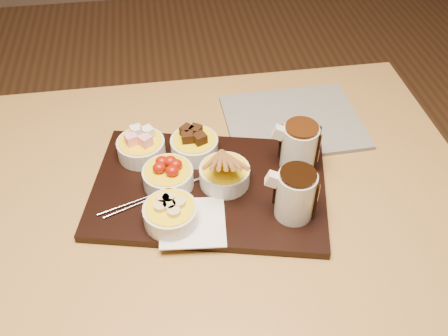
{
  "coord_description": "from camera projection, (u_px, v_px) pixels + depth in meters",
  "views": [
    {
      "loc": [
        -0.02,
        -0.68,
        1.48
      ],
      "look_at": [
        0.09,
        0.0,
        0.81
      ],
      "focal_mm": 40.0,
      "sensor_mm": 36.0,
      "label": 1
    }
  ],
  "objects": [
    {
      "name": "bowl_biscotti",
      "position": [
        225.0,
        175.0,
        0.98
      ],
      "size": [
        0.1,
        0.1,
        0.04
      ],
      "primitive_type": "cylinder",
      "color": "silver",
      "rests_on": "serving_board"
    },
    {
      "name": "bowl_cake",
      "position": [
        194.0,
        147.0,
        1.05
      ],
      "size": [
        0.1,
        0.1,
        0.04
      ],
      "primitive_type": "cylinder",
      "color": "silver",
      "rests_on": "serving_board"
    },
    {
      "name": "napkin",
      "position": [
        193.0,
        222.0,
        0.92
      ],
      "size": [
        0.13,
        0.13,
        0.0
      ],
      "primitive_type": "cube",
      "rotation": [
        0.0,
        0.0,
        -0.1
      ],
      "color": "white",
      "rests_on": "serving_board"
    },
    {
      "name": "fondue_skewers",
      "position": [
        162.0,
        192.0,
        0.97
      ],
      "size": [
        0.11,
        0.26,
        0.01
      ],
      "primitive_type": null,
      "rotation": [
        0.0,
        0.0,
        -1.25
      ],
      "color": "silver",
      "rests_on": "serving_board"
    },
    {
      "name": "pitcher_dark_chocolate",
      "position": [
        295.0,
        195.0,
        0.9
      ],
      "size": [
        0.09,
        0.09,
        0.1
      ],
      "primitive_type": "cylinder",
      "rotation": [
        0.0,
        0.0,
        -0.24
      ],
      "color": "silver",
      "rests_on": "serving_board"
    },
    {
      "name": "pitcher_milk_chocolate",
      "position": [
        299.0,
        148.0,
        1.0
      ],
      "size": [
        0.09,
        0.09,
        0.1
      ],
      "primitive_type": "cylinder",
      "rotation": [
        0.0,
        0.0,
        -0.24
      ],
      "color": "silver",
      "rests_on": "serving_board"
    },
    {
      "name": "newspaper",
      "position": [
        293.0,
        121.0,
        1.16
      ],
      "size": [
        0.31,
        0.25,
        0.01
      ],
      "primitive_type": "cube",
      "rotation": [
        0.0,
        0.0,
        0.02
      ],
      "color": "beige",
      "rests_on": "dining_table"
    },
    {
      "name": "dining_table",
      "position": [
        184.0,
        225.0,
        1.07
      ],
      "size": [
        1.2,
        0.8,
        0.75
      ],
      "color": "#AF8441",
      "rests_on": "ground"
    },
    {
      "name": "serving_board",
      "position": [
        209.0,
        188.0,
        1.0
      ],
      "size": [
        0.52,
        0.4,
        0.02
      ],
      "primitive_type": "cube",
      "rotation": [
        0.0,
        0.0,
        -0.24
      ],
      "color": "black",
      "rests_on": "dining_table"
    },
    {
      "name": "bowl_strawberries",
      "position": [
        168.0,
        177.0,
        0.98
      ],
      "size": [
        0.1,
        0.1,
        0.04
      ],
      "primitive_type": "cylinder",
      "color": "silver",
      "rests_on": "serving_board"
    },
    {
      "name": "bowl_bananas",
      "position": [
        171.0,
        215.0,
        0.91
      ],
      "size": [
        0.1,
        0.1,
        0.04
      ],
      "primitive_type": "cylinder",
      "color": "silver",
      "rests_on": "serving_board"
    },
    {
      "name": "bowl_marshmallows",
      "position": [
        141.0,
        148.0,
        1.04
      ],
      "size": [
        0.1,
        0.1,
        0.04
      ],
      "primitive_type": "cylinder",
      "color": "silver",
      "rests_on": "serving_board"
    }
  ]
}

